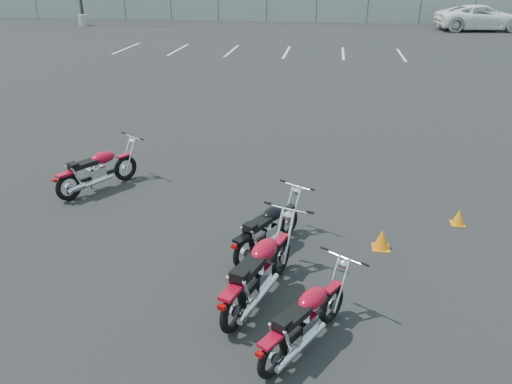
# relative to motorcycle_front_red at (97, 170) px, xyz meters

# --- Properties ---
(ground) EXTENTS (120.00, 120.00, 0.00)m
(ground) POSITION_rel_motorcycle_front_red_xyz_m (3.29, -1.63, -0.44)
(ground) COLOR black
(ground) RESTS_ON ground
(motorcycle_front_red) EXTENTS (1.41, 1.85, 0.97)m
(motorcycle_front_red) POSITION_rel_motorcycle_front_red_xyz_m (0.00, 0.00, 0.00)
(motorcycle_front_red) COLOR black
(motorcycle_front_red) RESTS_ON ground
(motorcycle_second_black) EXTENTS (1.19, 1.75, 0.89)m
(motorcycle_second_black) POSITION_rel_motorcycle_front_red_xyz_m (3.82, -1.90, -0.03)
(motorcycle_second_black) COLOR black
(motorcycle_second_black) RESTS_ON ground
(motorcycle_third_red) EXTENTS (1.10, 2.09, 1.03)m
(motorcycle_third_red) POSITION_rel_motorcycle_front_red_xyz_m (3.86, -3.26, 0.03)
(motorcycle_third_red) COLOR black
(motorcycle_third_red) RESTS_ON ground
(motorcycle_rear_red) EXTENTS (1.27, 1.74, 0.90)m
(motorcycle_rear_red) POSITION_rel_motorcycle_front_red_xyz_m (4.55, -4.12, -0.03)
(motorcycle_rear_red) COLOR black
(motorcycle_rear_red) RESTS_ON ground
(training_cone_near) EXTENTS (0.25, 0.25, 0.30)m
(training_cone_near) POSITION_rel_motorcycle_front_red_xyz_m (7.16, -0.48, -0.30)
(training_cone_near) COLOR orange
(training_cone_near) RESTS_ON ground
(training_cone_far) EXTENTS (0.29, 0.29, 0.35)m
(training_cone_far) POSITION_rel_motorcycle_front_red_xyz_m (5.70, -1.56, -0.27)
(training_cone_far) COLOR orange
(training_cone_far) RESTS_ON ground
(chainlink_fence) EXTENTS (80.06, 0.06, 1.80)m
(chainlink_fence) POSITION_rel_motorcycle_front_red_xyz_m (3.29, 33.37, 0.46)
(chainlink_fence) COLOR gray
(chainlink_fence) RESTS_ON ground
(parking_line_stripes) EXTENTS (15.12, 4.00, 0.01)m
(parking_line_stripes) POSITION_rel_motorcycle_front_red_xyz_m (0.79, 18.37, -0.44)
(parking_line_stripes) COLOR silver
(parking_line_stripes) RESTS_ON ground
(white_van) EXTENTS (3.74, 7.43, 2.71)m
(white_van) POSITION_rel_motorcycle_front_red_xyz_m (14.94, 29.70, 0.91)
(white_van) COLOR white
(white_van) RESTS_ON ground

